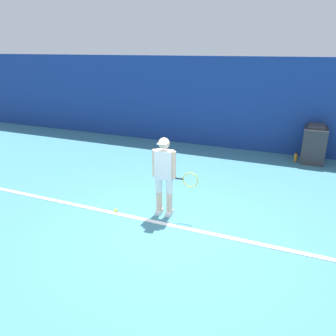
# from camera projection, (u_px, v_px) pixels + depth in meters

# --- Properties ---
(ground_plane) EXTENTS (24.00, 24.00, 0.00)m
(ground_plane) POSITION_uv_depth(u_px,v_px,m) (167.00, 232.00, 6.10)
(ground_plane) COLOR teal
(back_wall) EXTENTS (24.00, 0.10, 2.97)m
(back_wall) POSITION_uv_depth(u_px,v_px,m) (237.00, 104.00, 10.65)
(back_wall) COLOR navy
(back_wall) RESTS_ON ground_plane
(court_baseline) EXTENTS (21.60, 0.10, 0.01)m
(court_baseline) POSITION_uv_depth(u_px,v_px,m) (172.00, 225.00, 6.30)
(court_baseline) COLOR white
(court_baseline) RESTS_ON ground_plane
(tennis_player) EXTENTS (0.93, 0.30, 1.62)m
(tennis_player) POSITION_uv_depth(u_px,v_px,m) (165.00, 173.00, 6.43)
(tennis_player) COLOR beige
(tennis_player) RESTS_ON ground_plane
(tennis_ball) EXTENTS (0.07, 0.07, 0.07)m
(tennis_ball) POSITION_uv_depth(u_px,v_px,m) (116.00, 210.00, 6.83)
(tennis_ball) COLOR #D1E533
(tennis_ball) RESTS_ON ground_plane
(covered_chair) EXTENTS (0.65, 0.81, 1.14)m
(covered_chair) POSITION_uv_depth(u_px,v_px,m) (314.00, 144.00, 9.66)
(covered_chair) COLOR #333338
(covered_chair) RESTS_ON ground_plane
(water_bottle) EXTENTS (0.09, 0.09, 0.27)m
(water_bottle) POSITION_uv_depth(u_px,v_px,m) (296.00, 157.00, 9.82)
(water_bottle) COLOR orange
(water_bottle) RESTS_ON ground_plane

